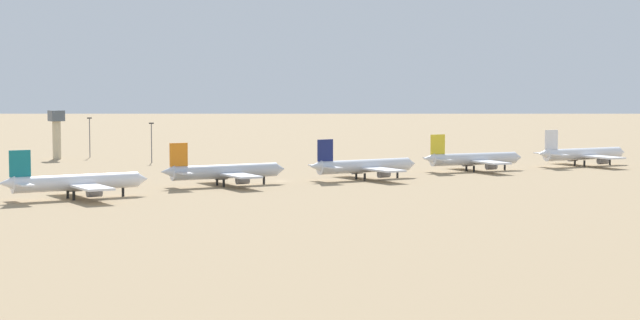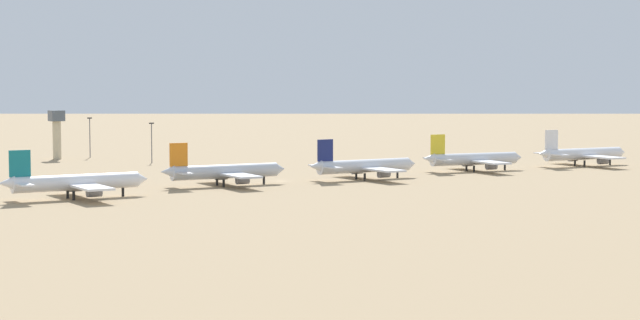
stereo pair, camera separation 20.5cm
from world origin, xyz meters
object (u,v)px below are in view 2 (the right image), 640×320
object	(u,v)px
parked_jet_white_5	(582,154)
parked_jet_teal_1	(75,183)
parked_jet_orange_2	(224,172)
parked_jet_yellow_4	(473,159)
light_pole_west	(152,139)
light_pole_east	(90,134)
parked_jet_navy_3	(364,166)
control_tower	(57,130)

from	to	relation	value
parked_jet_white_5	parked_jet_teal_1	bearing A→B (deg)	-173.39
parked_jet_orange_2	parked_jet_yellow_4	xyz separation A→B (m)	(94.05, -0.55, -0.06)
light_pole_west	light_pole_east	xyz separation A→B (m)	(-9.31, 37.71, 0.52)
light_pole_west	parked_jet_white_5	bearing A→B (deg)	-39.55
parked_jet_teal_1	light_pole_west	bearing A→B (deg)	59.16
parked_jet_yellow_4	light_pole_west	xyz separation A→B (m)	(-73.34, 95.49, 4.47)
light_pole_east	parked_jet_navy_3	bearing A→B (deg)	-76.10
control_tower	parked_jet_teal_1	bearing A→B (deg)	-108.01
parked_jet_white_5	light_pole_east	bearing A→B (deg)	138.66
parked_jet_navy_3	control_tower	distance (m)	145.39
light_pole_east	parked_jet_yellow_4	bearing A→B (deg)	-58.18
control_tower	light_pole_west	bearing A→B (deg)	-57.84
parked_jet_teal_1	parked_jet_yellow_4	size ratio (longest dim) A/B	1.03
parked_jet_teal_1	parked_jet_navy_3	world-z (taller)	parked_jet_teal_1
parked_jet_teal_1	parked_jet_white_5	size ratio (longest dim) A/B	0.99
parked_jet_navy_3	control_tower	xyz separation A→B (m)	(-47.96, 137.06, 7.19)
control_tower	light_pole_east	xyz separation A→B (m)	(13.80, 0.95, -2.23)
light_pole_west	light_pole_east	bearing A→B (deg)	103.87
parked_jet_navy_3	control_tower	bearing A→B (deg)	111.87
parked_jet_navy_3	light_pole_east	distance (m)	142.26
parked_jet_orange_2	parked_jet_white_5	bearing A→B (deg)	2.99
parked_jet_yellow_4	parked_jet_white_5	world-z (taller)	parked_jet_white_5
parked_jet_navy_3	parked_jet_yellow_4	bearing A→B (deg)	8.24
parked_jet_navy_3	parked_jet_teal_1	bearing A→B (deg)	-175.00
control_tower	light_pole_west	size ratio (longest dim) A/B	1.27
parked_jet_navy_3	light_pole_west	size ratio (longest dim) A/B	2.60
parked_jet_teal_1	light_pole_east	bearing A→B (deg)	69.85
light_pole_west	light_pole_east	world-z (taller)	light_pole_east
control_tower	parked_jet_yellow_4	bearing A→B (deg)	-53.90
parked_jet_orange_2	control_tower	bearing A→B (deg)	95.97
parked_jet_yellow_4	control_tower	xyz separation A→B (m)	(-96.45, 132.25, 7.23)
control_tower	light_pole_west	world-z (taller)	control_tower
light_pole_east	light_pole_west	bearing A→B (deg)	-76.13
control_tower	parked_jet_orange_2	bearing A→B (deg)	-88.95
parked_jet_teal_1	parked_jet_navy_3	distance (m)	93.89
parked_jet_teal_1	light_pole_east	world-z (taller)	light_pole_east
parked_jet_teal_1	control_tower	bearing A→B (deg)	74.63
parked_jet_yellow_4	light_pole_west	distance (m)	120.48
parked_jet_yellow_4	light_pole_east	world-z (taller)	light_pole_east
control_tower	light_pole_west	xyz separation A→B (m)	(23.11, -36.76, -2.76)
parked_jet_orange_2	parked_jet_teal_1	bearing A→B (deg)	-164.15
parked_jet_teal_1	light_pole_west	world-z (taller)	light_pole_west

